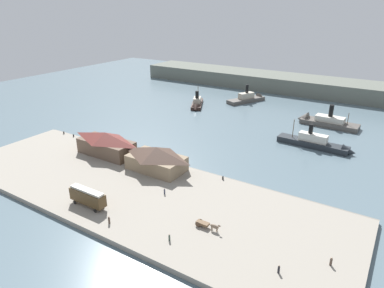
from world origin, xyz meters
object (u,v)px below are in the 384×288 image
object	(u,v)px
pedestrian_near_cart	(279,269)
ferry_outer_harbor	(322,121)
ferry_shed_west_terminal	(106,143)
mooring_post_east	(73,136)
pedestrian_walking_west	(109,220)
pedestrian_near_east_shed	(169,238)
ferry_shed_central_terminal	(156,158)
mooring_post_center_west	(64,133)
ferry_moored_west	(250,98)
mooring_post_center_east	(223,178)
pedestrian_by_tram	(331,262)
ferry_near_quay	(197,104)
ferry_moored_east	(319,144)
pedestrian_walking_east	(165,191)
street_tram	(88,196)
horse_cart	(207,225)

from	to	relation	value
pedestrian_near_cart	ferry_outer_harbor	size ratio (longest dim) A/B	0.07
ferry_shed_west_terminal	mooring_post_east	distance (m)	22.04
ferry_shed_west_terminal	mooring_post_east	bearing A→B (deg)	167.44
pedestrian_walking_west	pedestrian_near_east_shed	bearing A→B (deg)	8.59
ferry_shed_central_terminal	pedestrian_near_east_shed	world-z (taller)	ferry_shed_central_terminal
mooring_post_center_west	ferry_moored_west	size ratio (longest dim) A/B	0.04
pedestrian_near_cart	mooring_post_center_east	world-z (taller)	pedestrian_near_cart
pedestrian_by_tram	ferry_near_quay	xyz separation A→B (m)	(-76.59, 78.70, -0.64)
pedestrian_walking_west	ferry_outer_harbor	size ratio (longest dim) A/B	0.07
pedestrian_walking_west	pedestrian_by_tram	bearing A→B (deg)	15.65
mooring_post_center_west	ferry_moored_east	bearing A→B (deg)	25.50
ferry_shed_central_terminal	mooring_post_center_east	size ratio (longest dim) A/B	18.06
ferry_shed_west_terminal	pedestrian_walking_west	xyz separation A→B (m)	(27.06, -26.33, -2.88)
ferry_shed_west_terminal	pedestrian_near_cart	size ratio (longest dim) A/B	11.28
pedestrian_walking_east	mooring_post_center_east	size ratio (longest dim) A/B	1.71
ferry_shed_west_terminal	pedestrian_by_tram	world-z (taller)	ferry_shed_west_terminal
pedestrian_near_cart	mooring_post_east	size ratio (longest dim) A/B	1.82
mooring_post_center_east	ferry_moored_east	bearing A→B (deg)	67.62
street_tram	ferry_near_quay	size ratio (longest dim) A/B	0.51
ferry_moored_east	street_tram	bearing A→B (deg)	-118.48
street_tram	ferry_moored_east	size ratio (longest dim) A/B	0.38
ferry_moored_west	ferry_moored_east	bearing A→B (deg)	-44.72
street_tram	ferry_moored_east	bearing A→B (deg)	61.52
horse_cart	street_tram	bearing A→B (deg)	-165.48
pedestrian_near_cart	mooring_post_center_west	size ratio (longest dim) A/B	1.82
street_tram	ferry_moored_east	world-z (taller)	ferry_moored_east
pedestrian_walking_east	pedestrian_by_tram	xyz separation A→B (m)	(40.32, -4.28, 0.10)
pedestrian_walking_west	ferry_moored_east	bearing A→B (deg)	68.60
pedestrian_by_tram	ferry_outer_harbor	bearing A→B (deg)	104.00
pedestrian_near_cart	pedestrian_by_tram	xyz separation A→B (m)	(7.32, 6.83, 0.05)
pedestrian_walking_west	ferry_moored_west	distance (m)	114.45
mooring_post_east	ferry_near_quay	distance (m)	61.45
pedestrian_walking_east	ferry_outer_harbor	bearing A→B (deg)	76.07
pedestrian_near_cart	pedestrian_walking_east	size ratio (longest dim) A/B	1.07
street_tram	ferry_moored_west	distance (m)	110.99
pedestrian_walking_east	mooring_post_center_east	world-z (taller)	pedestrian_walking_east
horse_cart	pedestrian_walking_east	distance (m)	17.32
pedestrian_walking_east	mooring_post_center_east	distance (m)	16.93
ferry_outer_harbor	ferry_near_quay	size ratio (longest dim) A/B	1.26
ferry_moored_east	ferry_moored_west	size ratio (longest dim) A/B	1.17
mooring_post_center_east	mooring_post_center_west	xyz separation A→B (m)	(-64.97, 0.30, 0.00)
horse_cart	ferry_moored_west	distance (m)	109.34
pedestrian_walking_west	horse_cart	bearing A→B (deg)	27.52
ferry_shed_central_terminal	ferry_moored_west	bearing A→B (deg)	96.02
pedestrian_by_tram	mooring_post_east	bearing A→B (deg)	168.23
pedestrian_near_cart	pedestrian_walking_west	xyz separation A→B (m)	(-35.65, -5.21, 0.07)
pedestrian_near_cart	pedestrian_by_tram	world-z (taller)	pedestrian_by_tram
street_tram	ferry_moored_west	xyz separation A→B (m)	(-7.39, 110.72, -2.27)
mooring_post_center_west	horse_cart	bearing A→B (deg)	-16.51
horse_cart	pedestrian_near_east_shed	size ratio (longest dim) A/B	3.69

